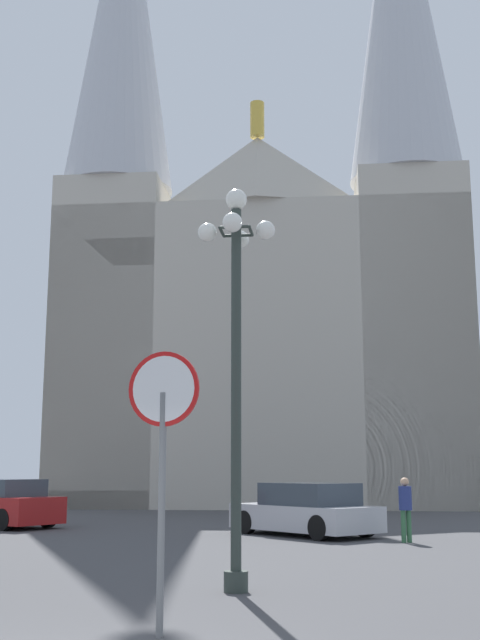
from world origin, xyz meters
name	(u,v)px	position (x,y,z in m)	size (l,w,h in m)	color
cathedral	(263,274)	(-1.12, 33.35, 11.74)	(20.30, 11.83, 36.36)	#BCB5A5
stop_sign	(163,430)	(0.60, 2.39, 2.20)	(0.85, 0.19, 3.10)	slate
street_lamp	(236,333)	(1.02, 5.62, 3.85)	(1.24, 1.24, 6.20)	#2D3833
parked_car_near_silver	(306,511)	(1.64, 15.82, 0.66)	(4.36, 4.29, 1.41)	#B7B7BC
pedestrian_walking	(405,503)	(4.18, 14.04, 0.94)	(0.32, 0.32, 1.57)	#33663F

